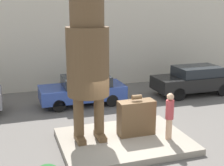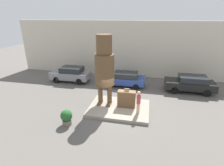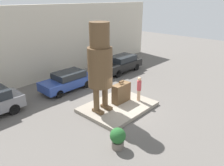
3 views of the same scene
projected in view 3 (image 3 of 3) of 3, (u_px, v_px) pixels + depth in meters
ground_plane at (118, 108)px, 14.47m from camera, size 60.00×60.00×0.00m
pedestal at (118, 107)px, 14.42m from camera, size 4.58×3.44×0.23m
building_backdrop at (44, 44)px, 18.68m from camera, size 28.00×0.60×6.32m
statue_figure at (100, 62)px, 12.63m from camera, size 1.46×1.46×5.39m
giant_suitcase at (121, 93)px, 14.63m from camera, size 1.35×0.55×1.53m
tourist at (139, 88)px, 14.69m from camera, size 0.29×0.29×1.71m
parked_car_blue at (68, 80)px, 17.12m from camera, size 4.23×1.77×1.46m
parked_car_black at (122, 63)px, 21.28m from camera, size 4.48×1.86×1.58m
planter_pot at (118, 138)px, 10.48m from camera, size 0.78×0.78×1.08m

